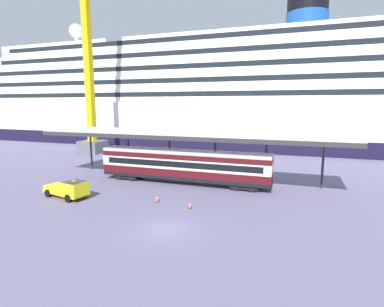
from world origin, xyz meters
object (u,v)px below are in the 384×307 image
object	(u,v)px
cruise_ship	(233,97)
traffic_cone_mid	(157,198)
train_carriage	(183,165)
dockside_crane	(90,51)
service_truck	(69,189)
traffic_cone_near	(190,205)

from	to	relation	value
cruise_ship	traffic_cone_mid	distance (m)	46.72
train_carriage	dockside_crane	distance (m)	34.34
service_truck	dockside_crane	size ratio (longest dim) A/B	0.09
traffic_cone_mid	dockside_crane	bearing A→B (deg)	136.64
traffic_cone_near	traffic_cone_mid	distance (m)	3.82
traffic_cone_mid	service_truck	bearing A→B (deg)	-168.82
service_truck	dockside_crane	world-z (taller)	dockside_crane
service_truck	traffic_cone_near	size ratio (longest dim) A/B	8.59
service_truck	traffic_cone_mid	world-z (taller)	service_truck
traffic_cone_near	dockside_crane	xyz separation A→B (m)	(-28.77, 24.33, 19.22)
traffic_cone_mid	cruise_ship	bearing A→B (deg)	92.16
cruise_ship	dockside_crane	distance (m)	32.94
service_truck	traffic_cone_mid	xyz separation A→B (m)	(9.22, 1.82, -0.63)
train_carriage	dockside_crane	bearing A→B (deg)	147.27
train_carriage	traffic_cone_near	size ratio (longest dim) A/B	32.95
cruise_ship	traffic_cone_near	size ratio (longest dim) A/B	244.68
traffic_cone_mid	dockside_crane	world-z (taller)	dockside_crane
cruise_ship	dockside_crane	xyz separation A→B (m)	(-23.30, -21.78, 8.25)
traffic_cone_near	traffic_cone_mid	xyz separation A→B (m)	(-3.75, 0.70, 0.04)
service_truck	dockside_crane	distance (m)	35.23
traffic_cone_near	service_truck	bearing A→B (deg)	-175.08
traffic_cone_near	train_carriage	bearing A→B (deg)	114.59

